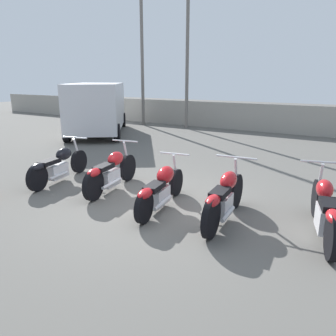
{
  "coord_description": "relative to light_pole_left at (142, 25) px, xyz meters",
  "views": [
    {
      "loc": [
        3.34,
        -4.86,
        2.37
      ],
      "look_at": [
        0.0,
        0.47,
        0.65
      ],
      "focal_mm": 35.0,
      "sensor_mm": 36.0,
      "label": 1
    }
  ],
  "objects": [
    {
      "name": "fence_back",
      "position": [
        6.95,
        1.01,
        -4.26
      ],
      "size": [
        40.0,
        0.04,
        1.27
      ],
      "color": "#9E998E",
      "rests_on": "ground_plane"
    },
    {
      "name": "motorcycle_slot_0",
      "position": [
        4.14,
        -9.04,
        -4.49
      ],
      "size": [
        0.79,
        2.11,
        0.96
      ],
      "rotation": [
        0.0,
        0.0,
        0.22
      ],
      "color": "black",
      "rests_on": "ground_plane"
    },
    {
      "name": "parked_van",
      "position": [
        -0.05,
        -3.27,
        -3.68
      ],
      "size": [
        4.77,
        5.48,
        2.17
      ],
      "rotation": [
        0.0,
        0.0,
        0.63
      ],
      "color": "silver",
      "rests_on": "ground_plane"
    },
    {
      "name": "motorcycle_slot_4",
      "position": [
        9.85,
        -8.76,
        -4.46
      ],
      "size": [
        0.86,
        2.13,
        1.03
      ],
      "rotation": [
        0.0,
        0.0,
        0.27
      ],
      "color": "black",
      "rests_on": "ground_plane"
    },
    {
      "name": "motorcycle_slot_1",
      "position": [
        5.61,
        -8.85,
        -4.47
      ],
      "size": [
        0.69,
        2.06,
        1.0
      ],
      "rotation": [
        0.0,
        0.0,
        0.18
      ],
      "color": "black",
      "rests_on": "ground_plane"
    },
    {
      "name": "light_pole_left",
      "position": [
        0.0,
        0.0,
        0.0
      ],
      "size": [
        0.7,
        0.35,
        8.39
      ],
      "color": "slate",
      "rests_on": "ground_plane"
    },
    {
      "name": "motorcycle_slot_3",
      "position": [
        8.35,
        -9.09,
        -4.45
      ],
      "size": [
        0.75,
        2.03,
        1.02
      ],
      "rotation": [
        0.0,
        0.0,
        0.09
      ],
      "color": "black",
      "rests_on": "ground_plane"
    },
    {
      "name": "light_pole_right",
      "position": [
        2.5,
        0.16,
        -0.99
      ],
      "size": [
        0.7,
        0.35,
        6.48
      ],
      "color": "slate",
      "rests_on": "ground_plane"
    },
    {
      "name": "motorcycle_slot_2",
      "position": [
        7.11,
        -9.15,
        -4.49
      ],
      "size": [
        0.67,
        2.04,
        0.93
      ],
      "rotation": [
        0.0,
        0.0,
        0.16
      ],
      "color": "black",
      "rests_on": "ground_plane"
    },
    {
      "name": "ground_plane",
      "position": [
        6.95,
        -9.12,
        -4.89
      ],
      "size": [
        60.0,
        60.0,
        0.0
      ],
      "primitive_type": "plane",
      "color": "#5B5954"
    }
  ]
}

